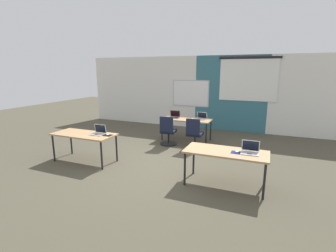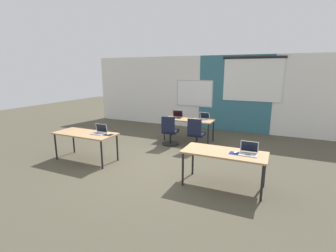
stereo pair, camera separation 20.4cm
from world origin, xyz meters
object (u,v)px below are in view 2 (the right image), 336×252
at_px(laptop_near_left_inner, 99,132).
at_px(chair_far_right, 196,136).
at_px(desk_near_right, 224,155).
at_px(desk_far_center, 189,121).
at_px(mouse_far_right, 195,119).
at_px(chair_far_left, 170,133).
at_px(laptop_far_left, 177,116).
at_px(desk_near_left, 85,135).
at_px(mouse_near_right_end, 235,152).
at_px(laptop_near_right_end, 249,152).
at_px(mouse_near_left_inner, 108,134).
at_px(laptop_far_right, 203,118).

relative_size(laptop_near_left_inner, chair_far_right, 0.36).
bearing_deg(desk_near_right, desk_far_center, 122.01).
bearing_deg(mouse_far_right, chair_far_left, -124.59).
bearing_deg(chair_far_right, desk_far_center, -56.62).
bearing_deg(laptop_far_left, laptop_near_left_inner, -115.08).
bearing_deg(desk_far_center, desk_near_right, -57.99).
height_order(laptop_near_left_inner, chair_far_right, laptop_near_left_inner).
bearing_deg(mouse_far_right, laptop_far_left, -179.54).
bearing_deg(desk_near_right, mouse_far_right, 118.77).
relative_size(desk_near_right, desk_far_center, 1.00).
bearing_deg(desk_near_left, chair_far_left, 56.07).
height_order(desk_near_right, chair_far_right, chair_far_right).
bearing_deg(mouse_near_right_end, laptop_near_left_inner, 178.20).
relative_size(laptop_near_right_end, mouse_near_left_inner, 3.21).
distance_m(laptop_near_left_inner, mouse_far_right, 3.17).
bearing_deg(desk_near_left, desk_far_center, 57.99).
xyz_separation_m(chair_far_left, mouse_near_left_inner, (-0.75, -1.99, 0.36)).
bearing_deg(mouse_near_right_end, chair_far_left, 137.82).
relative_size(laptop_near_right_end, laptop_near_left_inner, 1.00).
height_order(laptop_near_right_end, laptop_near_left_inner, laptop_near_left_inner).
bearing_deg(laptop_near_right_end, chair_far_left, 140.26).
height_order(laptop_near_left_inner, mouse_far_right, laptop_near_left_inner).
distance_m(laptop_far_left, laptop_far_right, 0.90).
distance_m(desk_near_left, desk_far_center, 3.30).
bearing_deg(mouse_far_right, mouse_near_left_inner, -114.92).
xyz_separation_m(mouse_near_right_end, mouse_far_right, (-1.78, 2.87, -0.00)).
bearing_deg(chair_far_left, mouse_near_right_end, 129.83).
height_order(desk_far_center, laptop_near_right_end, laptop_near_right_end).
distance_m(desk_near_left, chair_far_right, 3.07).
bearing_deg(laptop_far_right, laptop_far_left, -171.32).
bearing_deg(laptop_near_right_end, mouse_near_left_inner, 178.13).
relative_size(chair_far_left, mouse_near_left_inner, 8.80).
xyz_separation_m(laptop_near_left_inner, mouse_near_left_inner, (0.27, 0.00, -0.03)).
xyz_separation_m(desk_near_left, desk_far_center, (1.75, 2.80, 0.00)).
bearing_deg(chair_far_left, mouse_far_right, -132.57).
bearing_deg(mouse_near_left_inner, chair_far_left, 69.35).
distance_m(laptop_near_right_end, mouse_near_left_inner, 3.29).
bearing_deg(desk_far_center, laptop_far_right, 11.43).
distance_m(desk_near_right, laptop_far_left, 3.59).
bearing_deg(laptop_near_left_inner, mouse_far_right, 59.65).
bearing_deg(desk_far_center, mouse_near_left_inner, -112.11).
distance_m(desk_near_left, laptop_far_left, 3.14).
xyz_separation_m(desk_near_left, chair_far_right, (2.24, 2.08, -0.28)).
bearing_deg(laptop_near_left_inner, chair_far_left, 61.85).
relative_size(desk_far_center, laptop_near_right_end, 4.77).
distance_m(laptop_near_left_inner, laptop_far_right, 3.35).
relative_size(chair_far_left, laptop_far_right, 2.55).
height_order(laptop_near_right_end, chair_far_left, laptop_near_right_end).
height_order(desk_near_right, laptop_far_right, laptop_far_right).
bearing_deg(mouse_far_right, mouse_near_right_end, -58.23).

